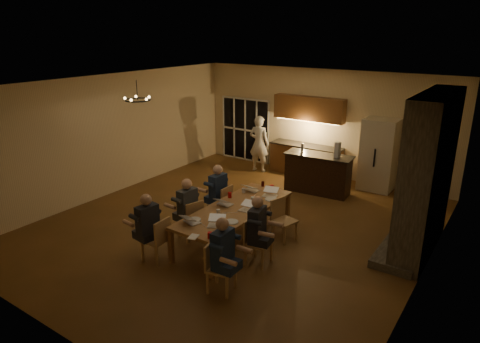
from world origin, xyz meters
name	(u,v)px	position (x,y,z in m)	size (l,w,h in m)	color
floor	(236,225)	(0.00, 0.00, 0.00)	(9.00, 9.00, 0.00)	brown
back_wall	(321,123)	(0.00, 4.52, 1.60)	(8.00, 0.04, 3.20)	beige
left_wall	(113,135)	(-4.02, 0.00, 1.60)	(0.04, 9.00, 3.20)	beige
right_wall	(432,198)	(4.02, 0.00, 1.60)	(0.04, 9.00, 3.20)	beige
ceiling	(235,84)	(0.00, 0.00, 3.22)	(8.00, 9.00, 0.04)	white
french_doors	(246,130)	(-2.70, 4.47, 1.05)	(1.86, 0.08, 2.10)	black
fireplace	(428,175)	(3.70, 1.20, 1.60)	(0.58, 2.50, 3.20)	#625A4D
kitchenette	(307,137)	(-0.30, 4.20, 1.20)	(2.24, 0.68, 2.40)	brown
refrigerator	(378,155)	(1.90, 4.15, 1.00)	(0.90, 0.68, 2.00)	beige
dining_table	(235,224)	(0.40, -0.60, 0.38)	(1.10, 2.98, 0.75)	#9D733E
bar_island	(318,174)	(0.64, 3.00, 0.54)	(1.82, 0.68, 1.08)	black
chair_left_near	(155,239)	(-0.42, -2.13, 0.45)	(0.44, 0.44, 0.89)	tan
chair_left_mid	(190,219)	(-0.46, -1.05, 0.45)	(0.44, 0.44, 0.89)	tan
chair_left_far	(220,203)	(-0.45, 0.00, 0.45)	(0.44, 0.44, 0.89)	tan
chair_right_near	(222,268)	(1.26, -2.25, 0.45)	(0.44, 0.44, 0.89)	tan
chair_right_mid	(259,242)	(1.30, -1.10, 0.45)	(0.44, 0.44, 0.89)	tan
chair_right_far	(284,220)	(1.24, 0.02, 0.45)	(0.44, 0.44, 0.89)	tan
person_left_near	(148,228)	(-0.51, -2.21, 0.69)	(0.60, 0.60, 1.38)	#262931
person_right_near	(223,255)	(1.29, -2.25, 0.69)	(0.60, 0.60, 1.38)	#1E294C
person_left_mid	(188,210)	(-0.44, -1.13, 0.69)	(0.60, 0.60, 1.38)	#383D43
person_right_mid	(257,231)	(1.27, -1.14, 0.69)	(0.60, 0.60, 1.38)	#262931
person_left_far	(218,194)	(-0.48, -0.02, 0.69)	(0.60, 0.60, 1.38)	#1E294C
standing_person	(259,144)	(-1.69, 3.71, 0.88)	(0.65, 0.42, 1.77)	silver
chandelier	(138,100)	(-2.35, -0.55, 2.75)	(0.60, 0.60, 0.03)	black
laptop_a	(192,217)	(0.11, -1.64, 0.86)	(0.32, 0.28, 0.23)	silver
laptop_b	(216,220)	(0.59, -1.50, 0.86)	(0.32, 0.28, 0.23)	silver
laptop_c	(225,199)	(0.11, -0.57, 0.86)	(0.32, 0.28, 0.23)	silver
laptop_d	(247,206)	(0.68, -0.59, 0.86)	(0.32, 0.28, 0.23)	silver
laptop_e	(252,186)	(0.14, 0.46, 0.86)	(0.32, 0.28, 0.23)	silver
laptop_f	(270,191)	(0.66, 0.37, 0.86)	(0.32, 0.28, 0.23)	silver
mug_front	(218,212)	(0.29, -1.05, 0.80)	(0.08, 0.08, 0.10)	silver
mug_mid	(253,199)	(0.50, -0.08, 0.80)	(0.09, 0.09, 0.10)	silver
mug_back	(244,190)	(0.05, 0.24, 0.80)	(0.09, 0.09, 0.10)	silver
redcup_near	(210,235)	(0.80, -1.97, 0.81)	(0.08, 0.08, 0.12)	#B70C0D
redcup_mid	(230,195)	(-0.03, -0.19, 0.81)	(0.08, 0.08, 0.12)	#B70C0D
redcup_far	(272,187)	(0.50, 0.74, 0.81)	(0.09, 0.09, 0.12)	#B70C0D
can_silver	(219,217)	(0.47, -1.26, 0.81)	(0.07, 0.07, 0.12)	#B2B2B7
can_cola	(263,184)	(0.20, 0.83, 0.81)	(0.07, 0.07, 0.12)	#3F0F0C
can_right	(257,204)	(0.75, -0.29, 0.81)	(0.07, 0.07, 0.12)	#B2B2B7
plate_near	(232,222)	(0.74, -1.21, 0.76)	(0.27, 0.27, 0.02)	silver
plate_left	(195,220)	(0.08, -1.53, 0.76)	(0.25, 0.25, 0.02)	silver
plate_far	(271,199)	(0.78, 0.22, 0.76)	(0.27, 0.27, 0.02)	silver
notepad	(193,237)	(0.53, -2.10, 0.76)	(0.15, 0.22, 0.01)	white
bar_bottle	(302,148)	(0.14, 2.99, 1.20)	(0.07, 0.07, 0.24)	#99999E
bar_blender	(337,150)	(1.14, 3.04, 1.28)	(0.13, 0.13, 0.41)	silver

